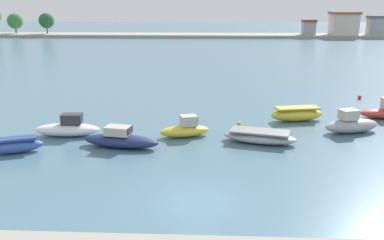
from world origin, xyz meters
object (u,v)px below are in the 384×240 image
(moored_boat_1, at_px, (68,128))
(moored_boat_4, at_px, (260,137))
(mooring_buoy_0, at_px, (360,97))
(mooring_buoy_4, at_px, (117,129))
(moored_boat_5, at_px, (297,114))
(moored_boat_6, at_px, (351,124))
(moored_boat_0, at_px, (14,146))
(moored_boat_2, at_px, (121,140))
(moored_boat_3, at_px, (185,129))
(mooring_buoy_3, at_px, (239,123))

(moored_boat_1, xyz_separation_m, moored_boat_4, (13.70, -0.93, -0.14))
(mooring_buoy_0, distance_m, mooring_buoy_4, 24.99)
(moored_boat_4, bearing_deg, moored_boat_5, 73.81)
(moored_boat_6, xyz_separation_m, mooring_buoy_0, (4.36, 11.73, -0.41))
(moored_boat_5, bearing_deg, moored_boat_4, -132.92)
(moored_boat_0, xyz_separation_m, moored_boat_2, (6.60, 1.49, 0.04))
(moored_boat_1, distance_m, moored_boat_3, 8.49)
(moored_boat_1, height_order, moored_boat_4, moored_boat_1)
(moored_boat_4, bearing_deg, moored_boat_1, -168.79)
(moored_boat_2, relative_size, mooring_buoy_3, 15.32)
(moored_boat_2, xyz_separation_m, moored_boat_5, (12.95, 7.35, 0.03))
(moored_boat_6, bearing_deg, moored_boat_3, 170.30)
(moored_boat_0, distance_m, mooring_buoy_0, 32.45)
(mooring_buoy_3, height_order, mooring_buoy_4, mooring_buoy_3)
(moored_boat_1, relative_size, moored_boat_5, 1.04)
(moored_boat_2, height_order, moored_boat_6, moored_boat_6)
(moored_boat_3, xyz_separation_m, moored_boat_6, (12.23, 1.65, 0.06))
(moored_boat_0, xyz_separation_m, mooring_buoy_4, (5.54, 5.26, -0.34))
(moored_boat_2, bearing_deg, mooring_buoy_4, 115.70)
(moored_boat_1, xyz_separation_m, mooring_buoy_3, (12.51, 3.27, -0.37))
(moored_boat_2, distance_m, moored_boat_6, 16.93)
(moored_boat_0, bearing_deg, moored_boat_4, -11.76)
(moored_boat_2, height_order, moored_boat_4, moored_boat_2)
(moored_boat_1, xyz_separation_m, moored_boat_3, (8.49, 0.21, -0.01))
(moored_boat_0, bearing_deg, moored_boat_3, -1.44)
(moored_boat_2, bearing_deg, moored_boat_1, 161.38)
(moored_boat_6, height_order, mooring_buoy_3, moored_boat_6)
(moored_boat_1, xyz_separation_m, moored_boat_6, (20.72, 1.86, 0.06))
(moored_boat_3, distance_m, moored_boat_6, 12.34)
(moored_boat_2, bearing_deg, moored_boat_4, 18.80)
(mooring_buoy_0, relative_size, mooring_buoy_3, 1.13)
(moored_boat_1, bearing_deg, moored_boat_3, -1.31)
(moored_boat_6, distance_m, mooring_buoy_4, 17.46)
(moored_boat_6, relative_size, mooring_buoy_3, 12.95)
(moored_boat_1, height_order, moored_boat_6, moored_boat_6)
(mooring_buoy_4, bearing_deg, mooring_buoy_3, 11.48)
(moored_boat_1, distance_m, mooring_buoy_4, 3.59)
(moored_boat_4, relative_size, moored_boat_6, 1.17)
(mooring_buoy_0, height_order, mooring_buoy_4, mooring_buoy_0)
(mooring_buoy_0, bearing_deg, mooring_buoy_3, -140.63)
(mooring_buoy_4, bearing_deg, moored_boat_4, -12.57)
(moored_boat_5, distance_m, mooring_buoy_4, 14.47)
(moored_boat_1, bearing_deg, moored_boat_6, 2.39)
(moored_boat_1, bearing_deg, mooring_buoy_0, 25.70)
(moored_boat_4, xyz_separation_m, mooring_buoy_4, (-10.42, 2.32, -0.27))
(moored_boat_3, bearing_deg, moored_boat_1, 164.55)
(moored_boat_0, distance_m, mooring_buoy_3, 16.41)
(mooring_buoy_3, bearing_deg, mooring_buoy_4, -168.52)
(moored_boat_2, xyz_separation_m, moored_boat_3, (4.16, 2.58, 0.03))
(moored_boat_5, bearing_deg, mooring_buoy_0, 36.17)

